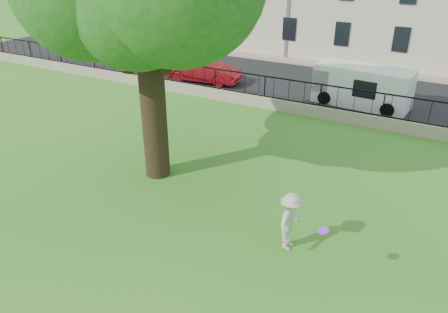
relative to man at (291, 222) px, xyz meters
The scene contains 9 objects.
ground 3.05m from the man, 149.06° to the right, with size 120.00×120.00×0.00m, color #2D751B.
retaining_wall 10.81m from the man, 103.39° to the left, with size 50.00×0.40×0.60m, color gray.
iron_railing 10.80m from the man, 103.39° to the left, with size 50.00×0.05×1.13m.
street 15.43m from the man, 99.34° to the left, with size 60.00×9.00×0.01m, color black.
sidewalk 20.57m from the man, 96.99° to the left, with size 60.00×1.40×0.12m, color gray.
man is the anchor object (origin of this frame).
frisbee 1.85m from the man, 42.56° to the right, with size 0.27×0.27×0.03m, color #912AEF.
red_sedan 16.77m from the man, 129.71° to the left, with size 1.62×4.65×1.53m, color #AF1521.
white_van 13.41m from the man, 94.74° to the left, with size 4.94×1.93×2.07m, color white.
Camera 1 is at (5.78, -8.32, 8.00)m, focal length 35.00 mm.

